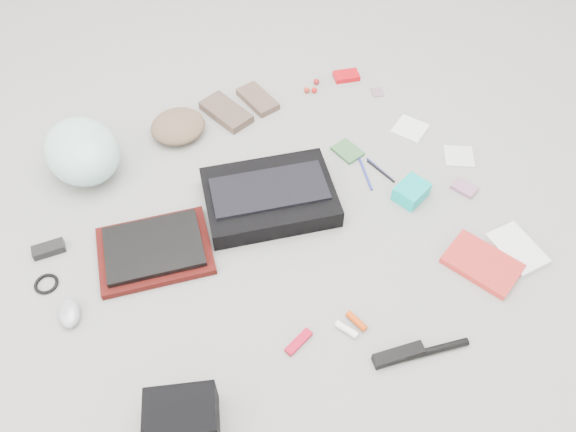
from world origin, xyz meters
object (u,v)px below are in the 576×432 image
bike_helmet (82,151)px  accordion_wallet (411,192)px  messenger_bag (270,197)px  book_red (482,264)px  camera_bag (182,416)px  laptop (154,247)px

bike_helmet → accordion_wallet: size_ratio=2.80×
messenger_bag → book_red: size_ratio=1.94×
accordion_wallet → messenger_bag: bearing=136.0°
book_red → accordion_wallet: accordion_wallet is taller
bike_helmet → camera_bag: bearing=-99.4°
bike_helmet → book_red: 1.41m
laptop → book_red: bearing=-18.2°
bike_helmet → book_red: size_ratio=1.40×
book_red → laptop: bearing=126.8°
laptop → camera_bag: size_ratio=1.67×
laptop → bike_helmet: bearing=113.2°
messenger_bag → bike_helmet: (-0.49, 0.48, 0.06)m
camera_bag → accordion_wallet: bearing=41.4°
messenger_bag → laptop: (-0.42, 0.01, -0.00)m
laptop → bike_helmet: 0.48m
camera_bag → book_red: camera_bag is taller
messenger_bag → book_red: (0.46, -0.57, -0.02)m
accordion_wallet → bike_helmet: bearing=125.9°
book_red → messenger_bag: bearing=108.9°
camera_bag → book_red: size_ratio=0.82×
book_red → bike_helmet: bearing=112.3°
laptop → book_red: (0.88, -0.58, -0.02)m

